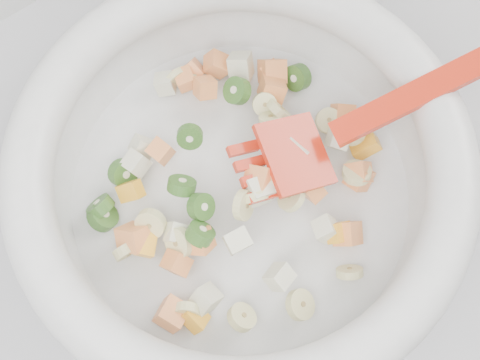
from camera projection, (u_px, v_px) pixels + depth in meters
counter at (206, 296)px, 1.05m from camera, size 2.00×0.60×0.90m
mixing_bowl at (240, 175)px, 0.57m from camera, size 0.49×0.40×0.15m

